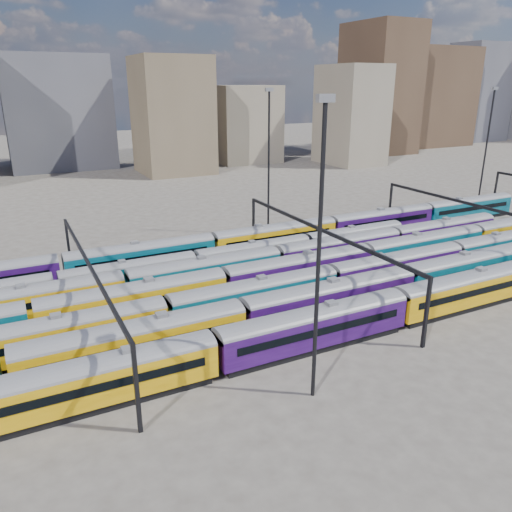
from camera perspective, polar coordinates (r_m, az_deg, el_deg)
name	(u,v)px	position (r m, az deg, el deg)	size (l,w,h in m)	color
ground	(253,296)	(65.42, -0.32, -4.58)	(500.00, 500.00, 0.00)	#403B36
rake_0	(315,323)	(52.29, 6.74, -7.64)	(155.59, 3.25, 5.48)	black
rake_1	(242,315)	(53.51, -1.63, -6.76)	(136.91, 3.34, 5.64)	black
rake_2	(331,278)	(64.54, 8.59, -2.45)	(130.01, 3.17, 5.35)	black
rake_3	(224,281)	(62.70, -3.73, -2.85)	(133.33, 3.25, 5.48)	black
rake_4	(125,283)	(64.19, -14.74, -3.03)	(128.94, 3.14, 5.30)	black
rake_5	(130,271)	(69.23, -14.25, -1.69)	(92.79, 2.72, 4.56)	black
rake_6	(213,243)	(77.43, -4.97, 1.44)	(132.55, 3.23, 5.45)	black
gantry_1	(89,272)	(57.47, -18.50, -1.76)	(0.35, 40.35, 8.03)	black
gantry_2	(319,236)	(67.82, 7.26, 2.25)	(0.35, 40.35, 8.03)	black
gantry_3	(476,212)	(87.73, 23.85, 4.64)	(0.35, 40.35, 8.03)	black
mast_2	(319,246)	(40.26, 7.23, 1.11)	(1.40, 0.50, 25.60)	black
mast_3	(269,158)	(88.95, 1.47, 11.16)	(1.40, 0.50, 25.60)	black
mast_5	(487,145)	(118.19, 24.85, 11.44)	(1.40, 0.50, 25.60)	black
skyline	(374,98)	(206.60, 13.36, 17.15)	(399.22, 60.48, 50.03)	#665B4C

